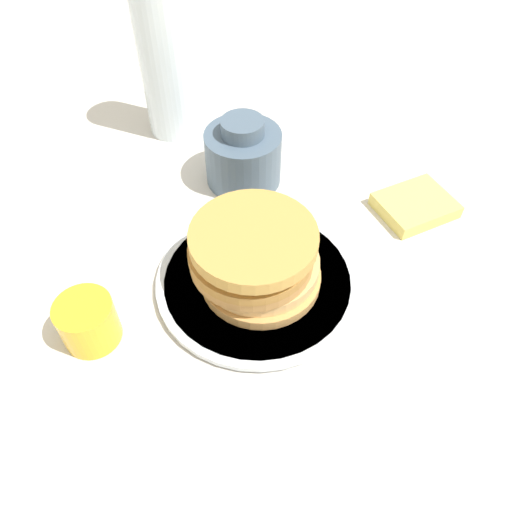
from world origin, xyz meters
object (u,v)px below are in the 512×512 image
Objects in this scene: juice_glass at (87,322)px; cream_jug at (240,155)px; pancake_stack at (254,255)px; water_bottle_near at (163,64)px; plate at (256,280)px.

cream_jug is (0.18, 0.28, 0.02)m from juice_glass.
water_bottle_near is (-0.13, 0.34, 0.06)m from pancake_stack.
water_bottle_near is at bearing 81.36° from juice_glass.
pancake_stack is 0.21m from cream_jug.
juice_glass is at bearing -159.54° from pancake_stack.
plate is 2.26× the size of cream_jug.
water_bottle_near reaches higher than pancake_stack.
pancake_stack is at bearing 20.46° from juice_glass.
juice_glass is 0.33m from cream_jug.
cream_jug is (-0.02, 0.21, 0.04)m from plate.
cream_jug reaches higher than plate.
juice_glass is at bearing -159.92° from plate.
juice_glass is at bearing -98.64° from water_bottle_near.
water_bottle_near is at bearing 110.82° from pancake_stack.
juice_glass is 0.27× the size of water_bottle_near.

